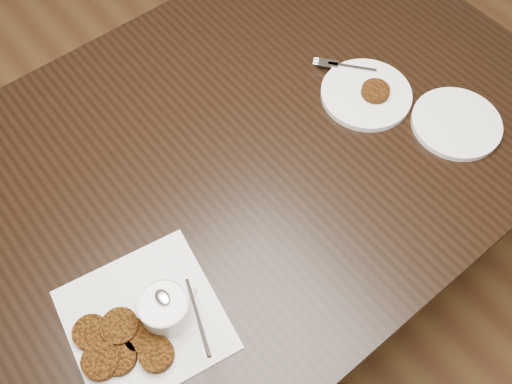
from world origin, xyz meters
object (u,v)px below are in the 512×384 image
at_px(sauce_ramekin, 163,301).
at_px(plate_with_patty, 367,92).
at_px(napkin, 145,319).
at_px(plate_empty, 456,123).
at_px(table, 240,230).

distance_m(sauce_ramekin, plate_with_patty, 0.67).
bearing_deg(napkin, plate_empty, -4.40).
bearing_deg(plate_with_patty, plate_empty, -62.22).
bearing_deg(table, sauce_ramekin, -146.89).
distance_m(table, sauce_ramekin, 0.58).
xyz_separation_m(sauce_ramekin, plate_empty, (0.75, -0.04, -0.06)).
bearing_deg(plate_empty, napkin, 175.60).
relative_size(table, napkin, 5.69).
relative_size(napkin, sauce_ramekin, 2.06).
distance_m(sauce_ramekin, plate_empty, 0.76).
bearing_deg(sauce_ramekin, napkin, 155.23).
xyz_separation_m(table, plate_empty, (0.43, -0.25, 0.38)).
relative_size(table, plate_with_patty, 7.33).
bearing_deg(napkin, plate_with_patty, 10.35).
xyz_separation_m(napkin, plate_with_patty, (0.69, 0.13, 0.01)).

